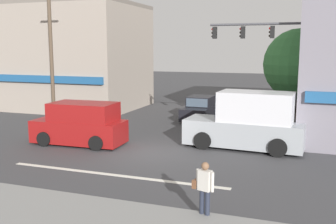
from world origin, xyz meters
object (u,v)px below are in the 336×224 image
object	(u,v)px
traffic_light_mast	(279,58)
pedestrian_foreground_with_bag	(204,187)
van_parked_curbside	(80,125)
utility_pole_far_right	(336,55)
box_truck_crossing_leftbound	(248,123)
street_tree	(299,65)
utility_pole_near_left	(51,53)
sedan_crossing_rightbound	(200,109)

from	to	relation	value
traffic_light_mast	pedestrian_foreground_with_bag	bearing A→B (deg)	-96.57
traffic_light_mast	van_parked_curbside	bearing A→B (deg)	-158.44
van_parked_curbside	utility_pole_far_right	bearing A→B (deg)	28.59
box_truck_crossing_leftbound	pedestrian_foreground_with_bag	bearing A→B (deg)	-89.96
box_truck_crossing_leftbound	van_parked_curbside	distance (m)	8.25
street_tree	utility_pole_far_right	world-z (taller)	utility_pole_far_right
utility_pole_far_right	traffic_light_mast	bearing A→B (deg)	-133.73
box_truck_crossing_leftbound	van_parked_curbside	world-z (taller)	box_truck_crossing_leftbound
utility_pole_near_left	utility_pole_far_right	bearing A→B (deg)	11.69
traffic_light_mast	sedan_crossing_rightbound	bearing A→B (deg)	136.35
traffic_light_mast	utility_pole_far_right	bearing A→B (deg)	46.27
street_tree	pedestrian_foreground_with_bag	xyz separation A→B (m)	(-2.07, -12.80, -2.92)
box_truck_crossing_leftbound	van_parked_curbside	xyz separation A→B (m)	(-8.01, -1.96, -0.25)
utility_pole_far_right	traffic_light_mast	xyz separation A→B (m)	(-2.75, -2.87, -0.09)
utility_pole_near_left	utility_pole_far_right	world-z (taller)	utility_pole_near_left
utility_pole_far_right	van_parked_curbside	world-z (taller)	utility_pole_far_right
pedestrian_foreground_with_bag	box_truck_crossing_leftbound	bearing A→B (deg)	90.04
street_tree	utility_pole_far_right	xyz separation A→B (m)	(1.84, 0.15, 0.52)
van_parked_curbside	traffic_light_mast	bearing A→B (deg)	21.56
utility_pole_near_left	traffic_light_mast	world-z (taller)	utility_pole_near_left
street_tree	utility_pole_near_left	world-z (taller)	utility_pole_near_left
sedan_crossing_rightbound	box_truck_crossing_leftbound	xyz separation A→B (m)	(4.15, -6.74, 0.54)
street_tree	pedestrian_foreground_with_bag	bearing A→B (deg)	-99.17
traffic_light_mast	van_parked_curbside	size ratio (longest dim) A/B	1.33
street_tree	utility_pole_far_right	size ratio (longest dim) A/B	0.69
sedan_crossing_rightbound	van_parked_curbside	world-z (taller)	van_parked_curbside
sedan_crossing_rightbound	utility_pole_near_left	bearing A→B (deg)	-144.75
pedestrian_foreground_with_bag	utility_pole_near_left	bearing A→B (deg)	140.88
street_tree	van_parked_curbside	xyz separation A→B (m)	(-10.08, -6.35, -2.87)
utility_pole_near_left	utility_pole_far_right	distance (m)	16.14
box_truck_crossing_leftbound	van_parked_curbside	size ratio (longest dim) A/B	1.22
utility_pole_near_left	box_truck_crossing_leftbound	distance (m)	12.39
street_tree	sedan_crossing_rightbound	world-z (taller)	street_tree
utility_pole_far_right	traffic_light_mast	size ratio (longest dim) A/B	1.37
utility_pole_near_left	pedestrian_foreground_with_bag	size ratio (longest dim) A/B	5.21
sedan_crossing_rightbound	pedestrian_foreground_with_bag	bearing A→B (deg)	-74.65
street_tree	utility_pole_near_left	xyz separation A→B (m)	(-13.97, -3.13, 0.63)
utility_pole_near_left	sedan_crossing_rightbound	distance (m)	10.21
traffic_light_mast	box_truck_crossing_leftbound	bearing A→B (deg)	-125.01
street_tree	sedan_crossing_rightbound	size ratio (longest dim) A/B	1.42
van_parked_curbside	pedestrian_foreground_with_bag	bearing A→B (deg)	-38.82
street_tree	traffic_light_mast	size ratio (longest dim) A/B	0.94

